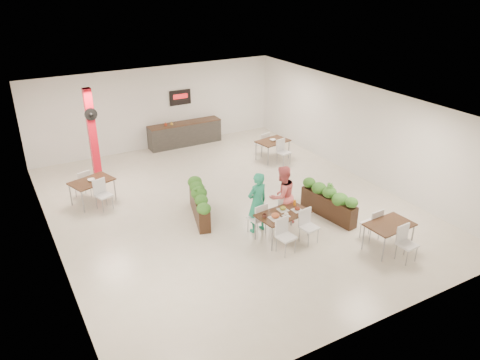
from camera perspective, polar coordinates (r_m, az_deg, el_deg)
name	(u,v)px	position (r m, az deg, el deg)	size (l,w,h in m)	color
ground	(229,206)	(14.30, -1.38, -3.20)	(12.00, 12.00, 0.00)	beige
room_shell	(228,144)	(13.48, -1.46, 4.36)	(10.10, 12.10, 3.22)	white
red_column	(93,135)	(16.07, -17.51, 5.21)	(0.40, 0.41, 3.20)	red
service_counter	(185,133)	(19.22, -6.74, 5.70)	(3.00, 0.64, 2.20)	#2A2825
main_table	(283,217)	(12.45, 5.22, -4.51)	(1.49, 1.76, 0.92)	#321A10
diner_man	(257,203)	(12.63, 2.12, -2.76)	(0.63, 0.42, 1.74)	#239971
diner_woman	(282,196)	(13.02, 5.13, -1.93)	(0.85, 0.66, 1.75)	#F86E70
planter_left	(199,202)	(13.49, -4.98, -2.63)	(0.84, 1.96, 1.06)	black
planter_right	(329,201)	(13.75, 10.76, -2.51)	(0.62, 2.01, 1.06)	black
side_table_a	(92,184)	(14.92, -17.61, -0.49)	(1.43, 1.67, 0.92)	#321A10
side_table_b	(273,144)	(17.57, 4.01, 4.44)	(1.31, 1.67, 0.92)	#321A10
side_table_c	(389,228)	(12.51, 17.72, -5.62)	(1.23, 1.64, 0.92)	#321A10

